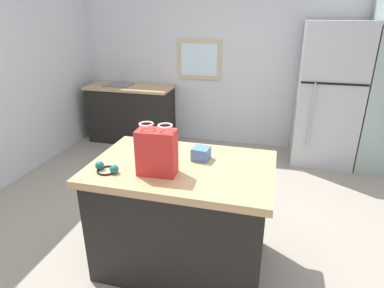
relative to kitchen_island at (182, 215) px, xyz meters
name	(u,v)px	position (x,y,z in m)	size (l,w,h in m)	color
ground	(190,237)	(-0.03, 0.32, -0.46)	(6.20, 6.20, 0.00)	#9E9384
back_wall	(233,63)	(-0.04, 2.90, 0.81)	(4.96, 0.13, 2.53)	silver
kitchen_island	(182,215)	(0.00, 0.00, 0.00)	(1.37, 0.90, 0.91)	black
refrigerator	(328,96)	(1.31, 2.48, 0.48)	(0.80, 0.73, 1.89)	#B7B7BC
sink_counter	(131,113)	(-1.61, 2.54, 0.00)	(1.35, 0.60, 1.09)	black
shopping_bag	(157,152)	(-0.13, -0.18, 0.62)	(0.28, 0.16, 0.37)	red
small_box	(201,153)	(0.12, 0.13, 0.50)	(0.13, 0.13, 0.10)	#4775B7
bottle	(156,144)	(-0.24, 0.09, 0.56)	(0.07, 0.07, 0.24)	white
ear_defenders	(107,168)	(-0.49, -0.24, 0.47)	(0.20, 0.18, 0.06)	black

